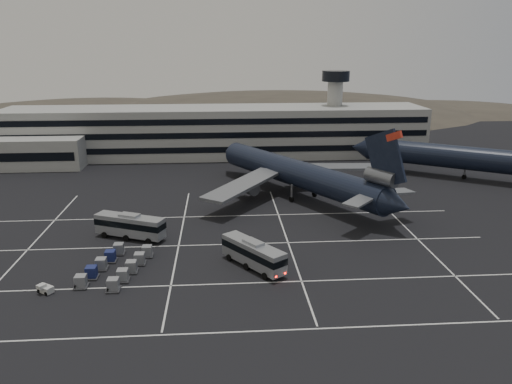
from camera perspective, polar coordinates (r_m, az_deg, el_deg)
The scene contains 10 objects.
ground at distance 78.76m, azimuth -4.67°, elevation -7.15°, with size 260.00×260.00×0.00m, color black.
lane_markings at distance 79.42m, azimuth -3.98°, elevation -6.92°, with size 90.00×55.62×0.01m.
terminal at distance 145.40m, azimuth -5.75°, elevation 6.78°, with size 125.00×26.00×24.00m.
hills at distance 246.58m, azimuth -0.18°, elevation 6.46°, with size 352.00×180.00×44.00m.
trijet_main at distance 105.59m, azimuth 4.95°, elevation 2.09°, with size 41.39×51.78×18.08m.
trijet_far at distance 129.88m, azimuth 23.34°, elevation 3.62°, with size 51.07×37.44×18.08m.
bus_near at distance 73.40m, azimuth -0.30°, elevation -6.98°, with size 9.16×11.19×4.18m.
bus_far at distance 86.59m, azimuth -14.20°, elevation -3.68°, with size 12.37×7.55×4.33m.
tug_b at distance 72.61m, azimuth -22.88°, elevation -10.14°, with size 2.42×2.23×1.34m.
uld_cluster at distance 75.67m, azimuth -15.68°, elevation -8.08°, with size 9.82×14.62×1.74m.
Camera 1 is at (1.13, -72.06, 31.77)m, focal length 35.00 mm.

